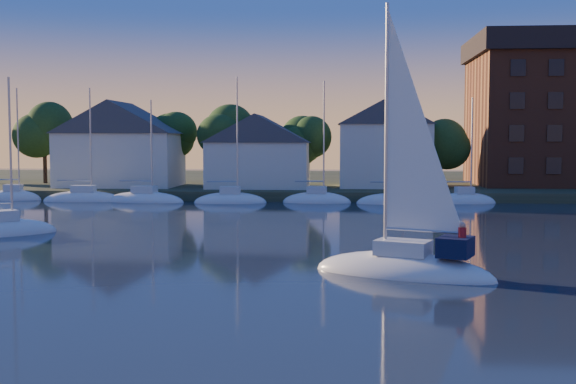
# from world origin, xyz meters

# --- Properties ---
(ground) EXTENTS (260.00, 260.00, 0.00)m
(ground) POSITION_xyz_m (0.00, 0.00, 0.00)
(ground) COLOR black
(ground) RESTS_ON ground
(shoreline_land) EXTENTS (160.00, 50.00, 2.00)m
(shoreline_land) POSITION_xyz_m (0.00, 75.00, 0.00)
(shoreline_land) COLOR #2E3720
(shoreline_land) RESTS_ON ground
(wooden_dock) EXTENTS (120.00, 3.00, 1.00)m
(wooden_dock) POSITION_xyz_m (0.00, 52.00, 0.00)
(wooden_dock) COLOR brown
(wooden_dock) RESTS_ON ground
(clubhouse_west) EXTENTS (13.65, 9.45, 9.64)m
(clubhouse_west) POSITION_xyz_m (-22.00, 58.00, 5.93)
(clubhouse_west) COLOR silver
(clubhouse_west) RESTS_ON shoreline_land
(clubhouse_centre) EXTENTS (11.55, 8.40, 8.08)m
(clubhouse_centre) POSITION_xyz_m (-6.00, 57.00, 5.13)
(clubhouse_centre) COLOR silver
(clubhouse_centre) RESTS_ON shoreline_land
(clubhouse_east) EXTENTS (10.50, 8.40, 9.80)m
(clubhouse_east) POSITION_xyz_m (8.00, 59.00, 6.00)
(clubhouse_east) COLOR silver
(clubhouse_east) RESTS_ON shoreline_land
(tree_line) EXTENTS (93.40, 5.40, 8.90)m
(tree_line) POSITION_xyz_m (2.00, 63.00, 7.18)
(tree_line) COLOR #332217
(tree_line) RESTS_ON shoreline_land
(moored_fleet) EXTENTS (63.50, 2.40, 12.05)m
(moored_fleet) POSITION_xyz_m (-12.00, 49.00, 0.10)
(moored_fleet) COLOR white
(moored_fleet) RESTS_ON ground
(hero_sailboat) EXTENTS (9.16, 5.99, 13.71)m
(hero_sailboat) POSITION_xyz_m (6.35, 10.86, 0.58)
(hero_sailboat) COLOR white
(hero_sailboat) RESTS_ON ground
(drifting_sailboat_left) EXTENTS (7.13, 6.70, 11.53)m
(drifting_sailboat_left) POSITION_xyz_m (-19.15, 23.04, 0.10)
(drifting_sailboat_left) COLOR white
(drifting_sailboat_left) RESTS_ON ground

